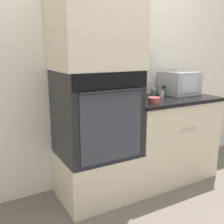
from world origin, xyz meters
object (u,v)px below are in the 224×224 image
(bowl, at_px, (154,100))
(condiment_jar_far, at_px, (164,91))
(microwave, at_px, (179,83))
(condiment_jar_mid, at_px, (162,94))
(condiment_jar_near, at_px, (153,93))
(wall_oven, at_px, (96,113))
(knife_block, at_px, (136,89))

(bowl, height_order, condiment_jar_far, condiment_jar_far)
(microwave, relative_size, condiment_jar_mid, 4.49)
(condiment_jar_mid, relative_size, condiment_jar_far, 0.72)
(condiment_jar_near, height_order, condiment_jar_far, condiment_jar_far)
(condiment_jar_mid, xyz_separation_m, condiment_jar_far, (0.11, 0.10, 0.01))
(bowl, relative_size, condiment_jar_near, 1.23)
(bowl, bearing_deg, condiment_jar_far, 38.81)
(condiment_jar_far, bearing_deg, condiment_jar_near, -173.14)
(microwave, height_order, condiment_jar_mid, microwave)
(microwave, relative_size, condiment_jar_near, 3.69)
(microwave, distance_m, bowl, 0.65)
(wall_oven, xyz_separation_m, knife_block, (0.49, 0.08, 0.18))
(condiment_jar_mid, bearing_deg, knife_block, 166.75)
(knife_block, bearing_deg, condiment_jar_far, 5.43)
(microwave, xyz_separation_m, condiment_jar_near, (-0.38, -0.01, -0.08))
(wall_oven, distance_m, condiment_jar_near, 0.75)
(bowl, height_order, condiment_jar_mid, condiment_jar_mid)
(condiment_jar_far, bearing_deg, wall_oven, -172.40)
(knife_block, height_order, bowl, knife_block)
(microwave, distance_m, condiment_jar_far, 0.23)
(bowl, relative_size, condiment_jar_mid, 1.50)
(microwave, height_order, bowl, microwave)
(knife_block, bearing_deg, condiment_jar_mid, -13.25)
(bowl, xyz_separation_m, condiment_jar_far, (0.36, 0.29, 0.03))
(microwave, xyz_separation_m, knife_block, (-0.62, -0.03, -0.02))
(condiment_jar_mid, bearing_deg, condiment_jar_near, 116.28)
(microwave, bearing_deg, knife_block, -177.24)
(condiment_jar_near, height_order, condiment_jar_mid, condiment_jar_near)
(bowl, bearing_deg, condiment_jar_near, 53.20)
(wall_oven, distance_m, microwave, 1.13)
(knife_block, xyz_separation_m, condiment_jar_near, (0.24, 0.02, -0.06))
(knife_block, relative_size, condiment_jar_near, 2.59)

